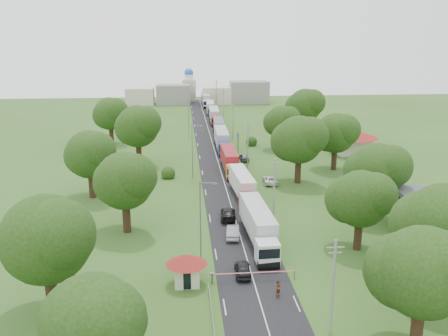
{
  "coord_description": "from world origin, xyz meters",
  "views": [
    {
      "loc": [
        -7.48,
        -73.35,
        26.31
      ],
      "look_at": [
        -0.13,
        10.18,
        3.0
      ],
      "focal_mm": 40.0,
      "sensor_mm": 36.0,
      "label": 1
    }
  ],
  "objects": [
    {
      "name": "tree_9",
      "position": [
        -20.01,
        -29.83,
        7.85
      ],
      "size": [
        9.6,
        9.6,
        12.05
      ],
      "color": "#382616",
      "rests_on": "ground"
    },
    {
      "name": "truck_7",
      "position": [
        1.65,
        104.5,
        2.21
      ],
      "size": [
        2.67,
        15.05,
        4.17
      ],
      "color": "silver",
      "rests_on": "ground"
    },
    {
      "name": "truck_2",
      "position": [
        1.71,
        18.94,
        2.1
      ],
      "size": [
        2.55,
        14.29,
        3.96
      ],
      "color": "orange",
      "rests_on": "ground"
    },
    {
      "name": "truck_5",
      "position": [
        2.32,
        70.44,
        2.17
      ],
      "size": [
        2.91,
        14.76,
        4.08
      ],
      "color": "#A41F19",
      "rests_on": "ground"
    },
    {
      "name": "tree_7",
      "position": [
        23.99,
        50.17,
        7.85
      ],
      "size": [
        9.6,
        9.6,
        12.05
      ],
      "color": "#382616",
      "rests_on": "ground"
    },
    {
      "name": "boom_barrier",
      "position": [
        -1.36,
        -25.0,
        0.89
      ],
      "size": [
        9.22,
        0.35,
        1.18
      ],
      "color": "slate",
      "rests_on": "ground"
    },
    {
      "name": "car_verge_near",
      "position": [
        8.0,
        9.98,
        0.67
      ],
      "size": [
        2.42,
        4.93,
        1.35
      ],
      "primitive_type": "imported",
      "rotation": [
        0.0,
        0.0,
        3.1
      ],
      "color": "white",
      "rests_on": "ground"
    },
    {
      "name": "guard_booth",
      "position": [
        -7.2,
        -25.0,
        2.16
      ],
      "size": [
        4.4,
        4.4,
        3.45
      ],
      "color": "beige",
      "rests_on": "ground"
    },
    {
      "name": "lamp_0",
      "position": [
        -5.35,
        -20.0,
        5.55
      ],
      "size": [
        2.03,
        0.22,
        10.0
      ],
      "color": "slate",
      "rests_on": "ground"
    },
    {
      "name": "tree_13",
      "position": [
        -24.01,
        45.16,
        7.22
      ],
      "size": [
        8.8,
        8.8,
        11.07
      ],
      "color": "#382616",
      "rests_on": "ground"
    },
    {
      "name": "tree_0",
      "position": [
        11.99,
        -37.84,
        7.22
      ],
      "size": [
        8.8,
        8.8,
        11.07
      ],
      "color": "#382616",
      "rests_on": "ground"
    },
    {
      "name": "car_lane_rear",
      "position": [
        -1.0,
        -6.33,
        0.76
      ],
      "size": [
        2.54,
        5.4,
        1.52
      ],
      "primitive_type": "imported",
      "rotation": [
        0.0,
        0.0,
        3.06
      ],
      "color": "black",
      "rests_on": "ground"
    },
    {
      "name": "car_lane_front",
      "position": [
        -1.0,
        -23.5,
        0.72
      ],
      "size": [
        1.91,
        4.32,
        1.45
      ],
      "primitive_type": "imported",
      "rotation": [
        0.0,
        0.0,
        3.09
      ],
      "color": "black",
      "rests_on": "ground"
    },
    {
      "name": "pole_3",
      "position": [
        5.5,
        49.0,
        4.68
      ],
      "size": [
        1.6,
        0.24,
        9.0
      ],
      "color": "gray",
      "rests_on": "ground"
    },
    {
      "name": "tree_12",
      "position": [
        -16.01,
        25.17,
        7.85
      ],
      "size": [
        9.6,
        9.6,
        12.05
      ],
      "color": "#382616",
      "rests_on": "ground"
    },
    {
      "name": "truck_4",
      "position": [
        2.24,
        52.19,
        2.11
      ],
      "size": [
        2.96,
        14.36,
        3.97
      ],
      "color": "silver",
      "rests_on": "ground"
    },
    {
      "name": "pole_4",
      "position": [
        5.5,
        77.0,
        4.68
      ],
      "size": [
        1.6,
        0.24,
        9.0
      ],
      "color": "gray",
      "rests_on": "ground"
    },
    {
      "name": "ground",
      "position": [
        0.0,
        0.0,
        0.0
      ],
      "size": [
        260.0,
        260.0,
        0.0
      ],
      "primitive_type": "plane",
      "color": "#32521B",
      "rests_on": "ground"
    },
    {
      "name": "lamp_2",
      "position": [
        -5.35,
        50.0,
        5.55
      ],
      "size": [
        2.03,
        0.22,
        10.0
      ],
      "color": "slate",
      "rests_on": "ground"
    },
    {
      "name": "car_lane_mid",
      "position": [
        -1.0,
        -13.0,
        0.76
      ],
      "size": [
        2.15,
        4.76,
        1.52
      ],
      "primitive_type": "imported",
      "rotation": [
        0.0,
        0.0,
        3.02
      ],
      "color": "gray",
      "rests_on": "ground"
    },
    {
      "name": "info_sign",
      "position": [
        5.2,
        35.0,
        3.0
      ],
      "size": [
        0.12,
        3.1,
        4.1
      ],
      "color": "slate",
      "rests_on": "ground"
    },
    {
      "name": "pedestrian_near",
      "position": [
        2.0,
        -28.5,
        0.85
      ],
      "size": [
        0.73,
        0.7,
        1.69
      ],
      "primitive_type": "imported",
      "rotation": [
        0.0,
        0.0,
        0.69
      ],
      "color": "gray",
      "rests_on": "ground"
    },
    {
      "name": "pole_0",
      "position": [
        5.5,
        -35.0,
        4.68
      ],
      "size": [
        1.6,
        0.24,
        9.0
      ],
      "color": "gray",
      "rests_on": "ground"
    },
    {
      "name": "tree_1",
      "position": [
        17.99,
        -29.83,
        7.85
      ],
      "size": [
        9.6,
        9.6,
        12.05
      ],
      "color": "#382616",
      "rests_on": "ground"
    },
    {
      "name": "truck_1",
      "position": [
        2.2,
        2.62,
        2.11
      ],
      "size": [
        3.18,
        14.39,
        3.97
      ],
      "color": "red",
      "rests_on": "ground"
    },
    {
      "name": "tree_8",
      "position": [
        -14.01,
        -41.86,
        6.6
      ],
      "size": [
        8.0,
        8.0,
        10.1
      ],
      "color": "#382616",
      "rests_on": "ground"
    },
    {
      "name": "pedestrian_booth",
      "position": [
        -6.5,
        -22.0,
        0.87
      ],
      "size": [
        0.93,
        1.03,
        1.73
      ],
      "primitive_type": "imported",
      "rotation": [
        0.0,
        0.0,
        -1.18
      ],
      "color": "gray",
      "rests_on": "ground"
    },
    {
      "name": "road",
      "position": [
        0.0,
        20.0,
        0.0
      ],
      "size": [
        8.0,
        200.0,
        0.04
      ],
      "primitive_type": "cube",
      "color": "black",
      "rests_on": "ground"
    },
    {
      "name": "tree_5",
      "position": [
        21.99,
        18.16,
        7.22
      ],
      "size": [
        8.8,
        8.8,
        11.07
      ],
      "color": "#382616",
      "rests_on": "ground"
    },
    {
      "name": "tree_2",
      "position": [
        13.99,
        -17.86,
        6.6
      ],
      "size": [
        8.0,
        8.0,
        10.1
      ],
      "color": "#382616",
      "rests_on": "ground"
    },
    {
      "name": "church",
      "position": [
        -4.0,
        118.0,
        5.39
      ],
      "size": [
        5.0,
        5.0,
        12.3
      ],
      "color": "beige",
      "rests_on": "ground"
    },
    {
      "name": "tree_10",
      "position": [
        -15.01,
        -9.84,
        7.22
      ],
      "size": [
        8.8,
        8.8,
        11.07
      ],
      "color": "#382616",
      "rests_on": "ground"
    },
    {
      "name": "car_verge_far",
      "position": [
        5.5,
        26.26,
        0.74
      ],
      "size": [
        1.84,
        4.38,
        1.48
      ],
      "primitive_type": "imported",
      "rotation": [
        0.0,
        0.0,
        3.16
      ],
      "color": "#525359",
      "rests_on": "ground"
    },
    {
      "name": "truck_3",
      "position": [
        1.75,
        36.84,
        2.3
      ],
      "size": [
        2.82,
        15.63,
        4.33
      ],
      "color": "#184294",
      "rests_on": "ground"
    },
    {
      "name": "lamp_1",
      "position": [
        -5.35,
        15.0,
        5.55
      ],
      "size": [
        2.03,
        0.22,
        10.0
      ],
      "color": "slate",
      "rests_on": "ground"
    },
    {
      "name": "pole_2",
      "position": [
        5.5,
        21.0,
        4.68
      ],
      "size": [
        1.6,
        0.24,
        9.0
      ],
      "color": "gray",
      "rests_on": "ground"
    },
    {
      "name": "distant_town",
      "position": [
        0.68,
        110.0,
        3.49
      ],
      "size": [
        52.0,
        8.0,
        8.0
      ],
      "color": "gray",
      "rests_on": "ground"
    },
    {
      "name": "truck_6",
      "position": [
        2.23,
        87.03,
        1.98
      ],
      "size": [
        3.05,
        13.52,
        3.73
      ],
      "color": "#266538",
      "rests_on": "ground"
    },
    {
      "name": "pole_1",
      "position": [
        5.5,
        -7.0,
        4.68
      ],
      "size": [
        1.6,
        0.24,
        9.0
      ],
      "color": "gray",
      "rests_on": "ground"
    },
    {
      "name": "tree_3",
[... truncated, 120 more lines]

